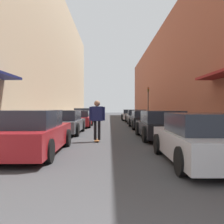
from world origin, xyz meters
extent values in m
plane|color=#38383A|center=(0.00, 20.15, 0.00)|extent=(110.84, 110.84, 0.00)
cube|color=#A3A099|center=(-4.39, 25.19, 0.06)|extent=(1.80, 50.38, 0.12)
cube|color=#A3A099|center=(4.39, 25.19, 0.06)|extent=(1.80, 50.38, 0.12)
cube|color=tan|center=(-7.29, 25.19, 7.15)|extent=(4.00, 50.38, 14.31)
cube|color=brown|center=(7.29, 25.19, 4.89)|extent=(4.00, 50.38, 9.77)
cube|color=maroon|center=(-2.42, 6.41, 0.51)|extent=(1.84, 4.58, 0.66)
cube|color=#232833|center=(-2.42, 6.18, 1.10)|extent=(1.60, 2.39, 0.52)
cylinder|color=black|center=(-3.29, 7.82, 0.32)|extent=(0.18, 0.64, 0.64)
cylinder|color=black|center=(-1.54, 7.82, 0.32)|extent=(0.18, 0.64, 0.64)
cylinder|color=black|center=(-1.54, 5.00, 0.32)|extent=(0.18, 0.64, 0.64)
cube|color=#515459|center=(-2.44, 12.40, 0.47)|extent=(1.80, 4.38, 0.57)
cube|color=#232833|center=(-2.44, 12.18, 1.03)|extent=(1.55, 2.29, 0.54)
cylinder|color=black|center=(-3.27, 13.75, 0.34)|extent=(0.18, 0.68, 0.68)
cylinder|color=black|center=(-1.60, 13.75, 0.34)|extent=(0.18, 0.68, 0.68)
cylinder|color=black|center=(-3.27, 11.05, 0.34)|extent=(0.18, 0.68, 0.68)
cylinder|color=black|center=(-1.60, 11.05, 0.34)|extent=(0.18, 0.68, 0.68)
cube|color=maroon|center=(-2.36, 17.45, 0.47)|extent=(1.97, 3.93, 0.59)
cube|color=#232833|center=(-2.36, 17.25, 1.00)|extent=(1.73, 2.05, 0.47)
cylinder|color=black|center=(-3.31, 18.67, 0.31)|extent=(0.18, 0.62, 0.62)
cylinder|color=black|center=(-1.40, 18.67, 0.31)|extent=(0.18, 0.62, 0.62)
cylinder|color=black|center=(-3.31, 16.23, 0.31)|extent=(0.18, 0.62, 0.62)
cylinder|color=black|center=(-1.40, 16.23, 0.31)|extent=(0.18, 0.62, 0.62)
cube|color=gray|center=(-2.41, 22.35, 0.54)|extent=(1.80, 4.11, 0.69)
cube|color=#232833|center=(-2.41, 22.15, 1.14)|extent=(1.57, 2.14, 0.53)
cylinder|color=black|center=(-3.28, 23.62, 0.35)|extent=(0.18, 0.70, 0.70)
cylinder|color=black|center=(-1.54, 23.62, 0.35)|extent=(0.18, 0.70, 0.70)
cylinder|color=black|center=(-3.28, 21.08, 0.35)|extent=(0.18, 0.70, 0.70)
cylinder|color=black|center=(-1.54, 21.08, 0.35)|extent=(0.18, 0.70, 0.70)
cube|color=silver|center=(-2.36, 28.06, 0.51)|extent=(1.99, 4.75, 0.69)
cube|color=#232833|center=(-2.36, 27.82, 1.05)|extent=(1.72, 2.48, 0.40)
cylinder|color=black|center=(-3.30, 29.52, 0.30)|extent=(0.18, 0.60, 0.60)
cylinder|color=black|center=(-1.43, 29.52, 0.30)|extent=(0.18, 0.60, 0.60)
cylinder|color=black|center=(-3.30, 26.60, 0.30)|extent=(0.18, 0.60, 0.60)
cylinder|color=black|center=(-1.43, 26.60, 0.30)|extent=(0.18, 0.60, 0.60)
cube|color=#B7B7BC|center=(2.44, 4.99, 0.48)|extent=(1.91, 4.08, 0.63)
cube|color=#232833|center=(2.44, 4.79, 1.05)|extent=(1.66, 2.13, 0.50)
cylinder|color=black|center=(1.53, 6.25, 0.31)|extent=(0.18, 0.63, 0.63)
cylinder|color=black|center=(3.35, 6.25, 0.31)|extent=(0.18, 0.63, 0.63)
cylinder|color=black|center=(1.53, 3.73, 0.31)|extent=(0.18, 0.63, 0.63)
cube|color=black|center=(2.43, 10.21, 0.48)|extent=(1.91, 4.44, 0.59)
cube|color=#232833|center=(2.43, 9.98, 1.04)|extent=(1.67, 2.31, 0.53)
cylinder|color=black|center=(1.50, 11.58, 0.34)|extent=(0.18, 0.68, 0.68)
cylinder|color=black|center=(3.36, 11.58, 0.34)|extent=(0.18, 0.68, 0.68)
cylinder|color=black|center=(1.50, 8.83, 0.34)|extent=(0.18, 0.68, 0.68)
cylinder|color=black|center=(3.36, 8.83, 0.34)|extent=(0.18, 0.68, 0.68)
cube|color=black|center=(2.52, 16.20, 0.49)|extent=(1.98, 4.62, 0.63)
cube|color=#232833|center=(2.52, 15.97, 1.02)|extent=(1.71, 2.42, 0.43)
cylinder|color=black|center=(1.59, 17.62, 0.31)|extent=(0.18, 0.63, 0.63)
cylinder|color=black|center=(3.45, 17.62, 0.31)|extent=(0.18, 0.63, 0.63)
cylinder|color=black|center=(1.59, 14.78, 0.31)|extent=(0.18, 0.63, 0.63)
cylinder|color=black|center=(3.45, 14.78, 0.31)|extent=(0.18, 0.63, 0.63)
cube|color=#B7B7BC|center=(2.55, 21.93, 0.47)|extent=(1.90, 3.96, 0.56)
cube|color=#232833|center=(2.55, 21.73, 1.02)|extent=(1.64, 2.08, 0.52)
cylinder|color=black|center=(1.67, 23.14, 0.35)|extent=(0.18, 0.70, 0.70)
cylinder|color=black|center=(3.44, 23.14, 0.35)|extent=(0.18, 0.70, 0.70)
cylinder|color=black|center=(1.67, 20.71, 0.35)|extent=(0.18, 0.70, 0.70)
cylinder|color=black|center=(3.44, 20.71, 0.35)|extent=(0.18, 0.70, 0.70)
cube|color=#B7B7BC|center=(2.39, 27.35, 0.51)|extent=(1.81, 4.18, 0.64)
cube|color=#232833|center=(2.39, 27.14, 1.04)|extent=(1.56, 2.19, 0.42)
cylinder|color=black|center=(1.55, 28.63, 0.35)|extent=(0.18, 0.70, 0.70)
cylinder|color=black|center=(3.22, 28.63, 0.35)|extent=(0.18, 0.70, 0.70)
cylinder|color=black|center=(1.55, 26.07, 0.35)|extent=(0.18, 0.70, 0.70)
cylinder|color=black|center=(3.22, 26.07, 0.35)|extent=(0.18, 0.70, 0.70)
cube|color=brown|center=(-0.50, 9.16, 0.07)|extent=(0.20, 0.78, 0.02)
cylinder|color=beige|center=(-0.58, 9.41, 0.03)|extent=(0.03, 0.06, 0.06)
cylinder|color=beige|center=(-0.43, 9.41, 0.03)|extent=(0.03, 0.06, 0.06)
cylinder|color=beige|center=(-0.58, 8.91, 0.03)|extent=(0.03, 0.06, 0.06)
cylinder|color=beige|center=(-0.43, 8.91, 0.03)|extent=(0.03, 0.06, 0.06)
cylinder|color=black|center=(-0.59, 9.16, 0.48)|extent=(0.12, 0.12, 0.81)
cylinder|color=black|center=(-0.42, 9.16, 0.48)|extent=(0.12, 0.12, 0.81)
cube|color=#191E4C|center=(-0.50, 9.16, 1.19)|extent=(0.48, 0.22, 0.62)
sphere|color=#8C664C|center=(-0.50, 9.16, 1.63)|extent=(0.26, 0.26, 0.26)
cylinder|color=#191E4C|center=(-0.79, 9.16, 1.19)|extent=(0.10, 0.10, 0.58)
cylinder|color=#191E4C|center=(-0.22, 9.16, 1.19)|extent=(0.10, 0.10, 0.58)
cylinder|color=#2D2D2D|center=(4.13, 24.94, 1.86)|extent=(0.10, 0.10, 3.49)
cube|color=#332D0F|center=(4.13, 24.94, 3.38)|extent=(0.16, 0.16, 0.45)
sphere|color=red|center=(4.13, 24.85, 3.49)|extent=(0.11, 0.11, 0.11)
camera|label=1|loc=(0.02, -1.45, 1.43)|focal=40.00mm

